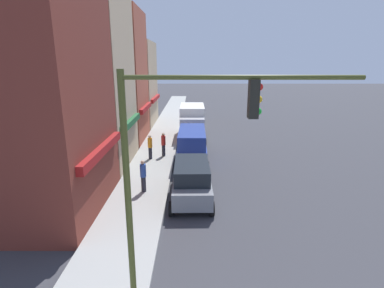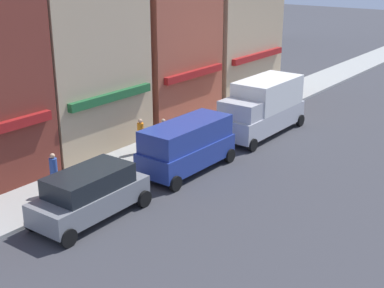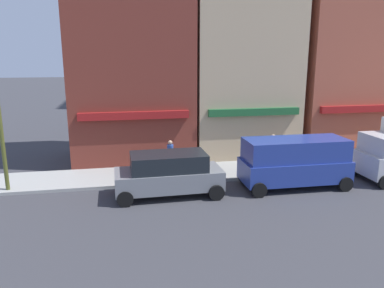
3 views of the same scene
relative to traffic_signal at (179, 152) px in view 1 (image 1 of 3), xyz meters
The scene contains 8 objects.
storefront_row 16.29m from the traffic_signal, 23.53° to the left, with size 27.59×5.30×14.49m.
traffic_signal is the anchor object (origin of this frame).
suv_grey 8.05m from the traffic_signal, ahead, with size 4.74×2.12×1.94m.
van_blue 13.57m from the traffic_signal, ahead, with size 5.02×2.22×2.34m.
box_truck_silver 20.21m from the traffic_signal, ahead, with size 6.21×2.42×3.04m.
pedestrian_orange_vest 14.05m from the traffic_signal, 11.50° to the left, with size 0.32×0.32×1.77m.
pedestrian_blue_shirt 8.71m from the traffic_signal, 16.77° to the left, with size 0.32×0.32×1.77m.
pedestrian_red_jacket 14.57m from the traffic_signal, ahead, with size 0.32×0.32×1.77m.
Camera 1 is at (-2.49, 4.65, 6.92)m, focal length 28.00 mm.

